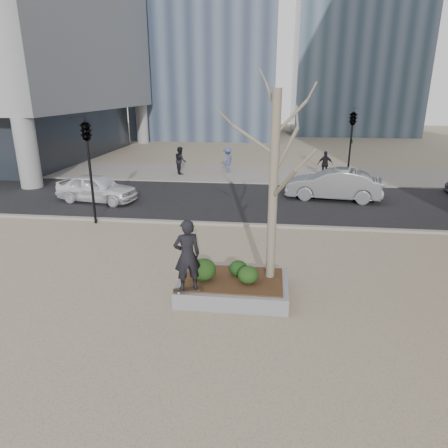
# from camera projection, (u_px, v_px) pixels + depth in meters

# --- Properties ---
(ground) EXTENTS (120.00, 120.00, 0.00)m
(ground) POSITION_uv_depth(u_px,v_px,m) (198.00, 292.00, 11.28)
(ground) COLOR tan
(ground) RESTS_ON ground
(street) EXTENTS (60.00, 8.00, 0.02)m
(street) POSITION_uv_depth(u_px,v_px,m) (233.00, 200.00, 20.69)
(street) COLOR black
(street) RESTS_ON ground
(far_sidewalk) EXTENTS (60.00, 6.00, 0.02)m
(far_sidewalk) POSITION_uv_depth(u_px,v_px,m) (243.00, 174.00, 27.28)
(far_sidewalk) COLOR gray
(far_sidewalk) RESTS_ON ground
(planter) EXTENTS (3.00, 2.00, 0.45)m
(planter) POSITION_uv_depth(u_px,v_px,m) (233.00, 287.00, 11.09)
(planter) COLOR gray
(planter) RESTS_ON ground
(planter_mulch) EXTENTS (2.70, 1.70, 0.04)m
(planter_mulch) POSITION_uv_depth(u_px,v_px,m) (233.00, 279.00, 11.02)
(planter_mulch) COLOR #382314
(planter_mulch) RESTS_ON planter
(sycamore_tree) EXTENTS (2.80, 2.80, 6.60)m
(sycamore_tree) POSITION_uv_depth(u_px,v_px,m) (275.00, 158.00, 10.13)
(sycamore_tree) COLOR gray
(sycamore_tree) RESTS_ON planter_mulch
(shrub_left) EXTENTS (0.70, 0.70, 0.60)m
(shrub_left) POSITION_uv_depth(u_px,v_px,m) (203.00, 270.00, 10.87)
(shrub_left) COLOR #163A12
(shrub_left) RESTS_ON planter_mulch
(shrub_middle) EXTENTS (0.51, 0.51, 0.43)m
(shrub_middle) POSITION_uv_depth(u_px,v_px,m) (238.00, 268.00, 11.15)
(shrub_middle) COLOR #123611
(shrub_middle) RESTS_ON planter_mulch
(shrub_right) EXTENTS (0.57, 0.57, 0.48)m
(shrub_right) POSITION_uv_depth(u_px,v_px,m) (248.00, 275.00, 10.70)
(shrub_right) COLOR black
(shrub_right) RESTS_ON planter_mulch
(skateboard) EXTENTS (0.80, 0.44, 0.08)m
(skateboard) POSITION_uv_depth(u_px,v_px,m) (188.00, 290.00, 10.38)
(skateboard) COLOR black
(skateboard) RESTS_ON planter
(skateboarder) EXTENTS (0.82, 0.70, 1.90)m
(skateboarder) POSITION_uv_depth(u_px,v_px,m) (187.00, 255.00, 10.07)
(skateboarder) COLOR black
(skateboarder) RESTS_ON skateboard
(police_car) EXTENTS (4.34, 2.32, 1.40)m
(police_car) POSITION_uv_depth(u_px,v_px,m) (97.00, 188.00, 20.24)
(police_car) COLOR white
(police_car) RESTS_ON street
(car_silver) EXTENTS (4.99, 2.32, 1.58)m
(car_silver) POSITION_uv_depth(u_px,v_px,m) (333.00, 184.00, 20.63)
(car_silver) COLOR gray
(car_silver) RESTS_ON street
(pedestrian_a) EXTENTS (1.00, 1.10, 1.82)m
(pedestrian_a) POSITION_uv_depth(u_px,v_px,m) (180.00, 160.00, 26.92)
(pedestrian_a) COLOR black
(pedestrian_a) RESTS_ON far_sidewalk
(pedestrian_b) EXTENTS (0.98, 1.24, 1.68)m
(pedestrian_b) POSITION_uv_depth(u_px,v_px,m) (228.00, 160.00, 27.53)
(pedestrian_b) COLOR #485382
(pedestrian_b) RESTS_ON far_sidewalk
(pedestrian_c) EXTENTS (1.02, 0.50, 1.68)m
(pedestrian_c) POSITION_uv_depth(u_px,v_px,m) (325.00, 164.00, 25.98)
(pedestrian_c) COLOR black
(pedestrian_c) RESTS_ON far_sidewalk
(traffic_light_near) EXTENTS (0.60, 2.48, 4.50)m
(traffic_light_near) POSITION_uv_depth(u_px,v_px,m) (90.00, 171.00, 16.46)
(traffic_light_near) COLOR black
(traffic_light_near) RESTS_ON ground
(traffic_light_far) EXTENTS (0.60, 2.48, 4.50)m
(traffic_light_far) POSITION_uv_depth(u_px,v_px,m) (350.00, 147.00, 23.57)
(traffic_light_far) COLOR black
(traffic_light_far) RESTS_ON ground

